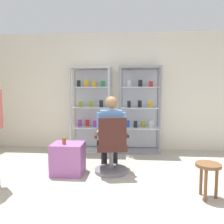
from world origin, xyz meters
TOP-DOWN VIEW (x-y plane):
  - ground_plane at (0.00, 0.00)m, footprint 7.20×7.20m
  - back_wall at (0.00, 3.00)m, footprint 6.00×0.10m
  - display_cabinet_left at (-0.55, 2.76)m, footprint 0.90×0.45m
  - display_cabinet_right at (0.55, 2.76)m, footprint 0.90×0.45m
  - office_chair at (0.03, 1.32)m, footprint 0.60×0.56m
  - seated_shopkeeper at (0.01, 1.48)m, footprint 0.53×0.61m
  - storage_crate at (-0.69, 1.25)m, footprint 0.52×0.44m
  - tea_glass at (-0.73, 1.19)m, footprint 0.06×0.06m
  - wooden_stool at (1.34, 0.56)m, footprint 0.32×0.32m

SIDE VIEW (x-z plane):
  - ground_plane at x=0.00m, z-range 0.00..0.00m
  - storage_crate at x=-0.69m, z-range 0.00..0.52m
  - wooden_stool at x=1.34m, z-range 0.13..0.59m
  - office_chair at x=0.03m, z-range -0.09..0.87m
  - tea_glass at x=-0.73m, z-range 0.52..0.62m
  - seated_shopkeeper at x=0.01m, z-range 0.07..1.36m
  - display_cabinet_right at x=0.55m, z-range 0.01..1.91m
  - display_cabinet_left at x=-0.55m, z-range 0.01..1.91m
  - back_wall at x=0.00m, z-range 0.00..2.70m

